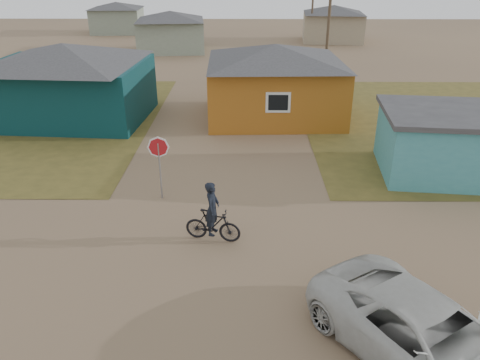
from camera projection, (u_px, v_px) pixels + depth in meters
The scene contains 12 objects.
ground at pixel (212, 267), 13.25m from camera, with size 120.00×120.00×0.00m, color #7A6146.
house_teal at pixel (67, 81), 24.65m from camera, with size 8.93×7.08×4.00m.
house_yellow at pixel (275, 80), 25.01m from camera, with size 7.72×6.76×3.90m.
shed_turquoise at pixel (462, 143), 18.47m from camera, with size 6.71×4.93×2.60m.
house_pale_west at pixel (171, 31), 43.23m from camera, with size 7.04×6.15×3.60m.
house_beige_east at pixel (333, 23), 48.48m from camera, with size 6.95×6.05×3.60m.
house_pale_north at pixel (117, 17), 54.19m from camera, with size 6.28×5.81×3.40m.
utility_pole_near at pixel (329, 21), 31.28m from camera, with size 1.40×0.20×8.00m.
utility_pole_far at pixel (313, 1), 45.72m from camera, with size 1.40×0.20×8.00m.
stop_sign at pixel (159, 153), 16.31m from camera, with size 0.74×0.31×2.37m.
cyclist at pixel (213, 220), 14.21m from camera, with size 1.80×0.84×1.97m.
vehicle at pixel (428, 338), 9.72m from camera, with size 2.51×5.45×1.51m, color #BBBCB7.
Camera 1 is at (0.91, -10.91, 7.91)m, focal length 35.00 mm.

